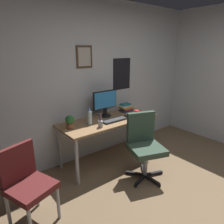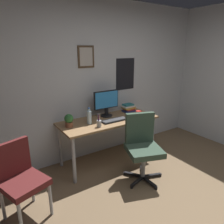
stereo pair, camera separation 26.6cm
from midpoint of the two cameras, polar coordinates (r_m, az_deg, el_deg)
ground_plane at (r=2.79m, az=22.67°, el=-25.58°), size 5.28×5.28×0.00m
wall_back at (r=3.60m, az=-5.94°, el=8.54°), size 4.40×0.10×2.60m
desk at (r=3.38m, az=-3.31°, el=-3.39°), size 1.60×0.66×0.73m
office_chair at (r=3.05m, az=6.27°, el=-8.33°), size 0.59×0.60×0.95m
side_chair at (r=2.51m, az=-25.34°, el=-16.71°), size 0.54×0.54×0.88m
monitor at (r=3.46m, az=-4.14°, el=2.62°), size 0.46×0.20×0.43m
keyboard at (r=3.29m, az=-1.69°, el=-2.25°), size 0.43×0.15×0.03m
computer_mouse at (r=3.48m, az=2.01°, el=-1.04°), size 0.06×0.11×0.04m
water_bottle at (r=3.14m, az=-8.52°, el=-1.56°), size 0.07×0.07×0.25m
coffee_mug_near at (r=3.40m, az=4.29°, el=-1.03°), size 0.11×0.07×0.09m
coffee_mug_far at (r=3.57m, az=4.68°, el=-0.20°), size 0.13×0.09×0.09m
potted_plant at (r=3.04m, az=-13.95°, el=-2.54°), size 0.13×0.13×0.19m
pen_cup at (r=3.03m, az=-5.69°, el=-3.21°), size 0.07×0.07×0.20m
book_stack_left at (r=3.78m, az=1.78°, el=1.22°), size 0.23×0.17×0.14m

